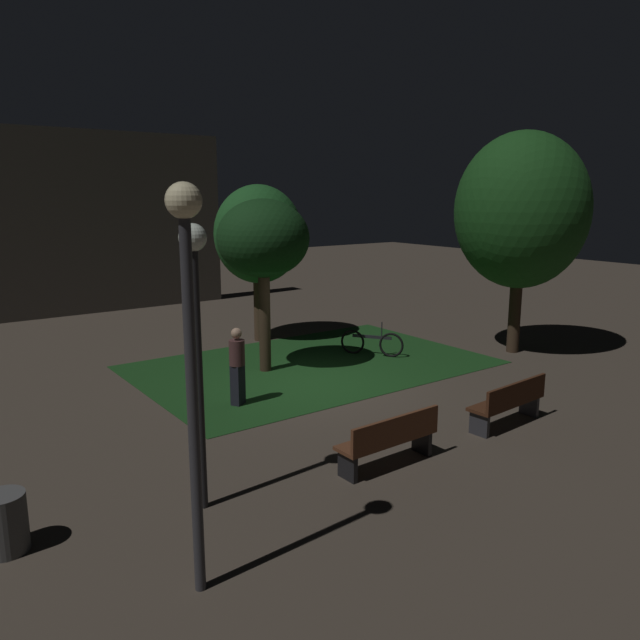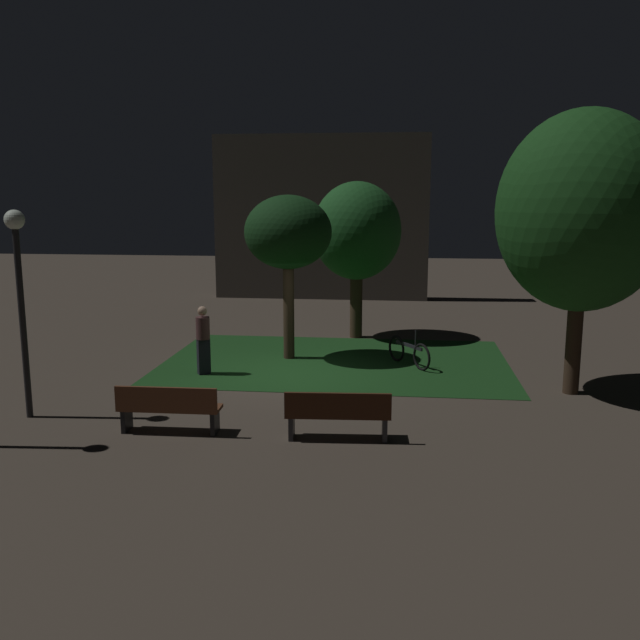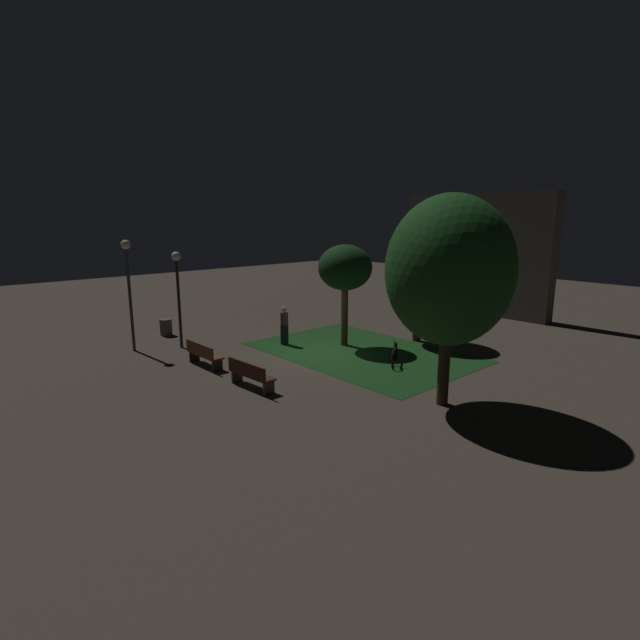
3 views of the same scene
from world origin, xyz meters
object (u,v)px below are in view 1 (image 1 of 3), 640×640
tree_tall_center (263,240)px  lamp_post_plaza_east (196,316)px  lamp_post_path_center (189,323)px  bench_front_right (510,401)px  bench_path_side (390,438)px  bicycle (372,343)px  trash_bin (4,523)px  pedestrian (237,365)px  tree_near_wall (258,235)px  tree_lawn_side (521,211)px

tree_tall_center → lamp_post_plaza_east: (-4.13, -5.21, -0.48)m
lamp_post_path_center → tree_tall_center: bearing=54.2°
tree_tall_center → lamp_post_path_center: size_ratio=0.95×
bench_front_right → lamp_post_path_center: lamp_post_path_center is taller
bench_path_side → bicycle: bearing=51.6°
tree_tall_center → trash_bin: tree_tall_center is taller
lamp_post_path_center → trash_bin: bearing=127.8°
bench_path_side → pedestrian: pedestrian is taller
tree_tall_center → lamp_post_plaza_east: 6.67m
bench_front_right → pedestrian: (-3.50, 4.00, 0.37)m
tree_tall_center → lamp_post_path_center: (-4.94, -6.84, -0.20)m
tree_near_wall → pedestrian: bearing=-125.2°
bench_path_side → bench_front_right: 2.98m
tree_lawn_side → bicycle: size_ratio=4.02×
tree_lawn_side → tree_tall_center: (-6.42, 2.39, -0.62)m
lamp_post_path_center → pedestrian: (3.21, 5.05, -2.13)m
tree_tall_center → bench_path_side: bearing=-101.7°
bench_front_right → bicycle: bicycle is taller
bench_front_right → tree_tall_center: (-1.78, 5.79, 2.69)m
bench_path_side → tree_tall_center: 6.50m
bench_front_right → tree_lawn_side: (4.65, 3.40, 3.31)m
bicycle → pedestrian: (-4.76, -1.35, 0.51)m
bicycle → lamp_post_path_center: bearing=-141.2°
tree_near_wall → pedestrian: size_ratio=2.80×
pedestrian → bench_path_side: bearing=-82.5°
tree_near_wall → tree_tall_center: bearing=-118.4°
tree_near_wall → bicycle: tree_near_wall is taller
pedestrian → bicycle: bearing=15.8°
tree_lawn_side → trash_bin: bearing=-169.5°
trash_bin → bicycle: bicycle is taller
bench_path_side → tree_tall_center: (1.20, 5.79, 2.69)m
tree_lawn_side → lamp_post_path_center: tree_lawn_side is taller
bench_front_right → trash_bin: 8.36m
bench_front_right → trash_bin: bench_front_right is taller
pedestrian → lamp_post_path_center: bearing=-122.5°
trash_bin → tree_lawn_side: bearing=10.5°
bench_front_right → tree_lawn_side: bearing=36.2°
lamp_post_plaza_east → trash_bin: (-2.39, 0.42, -2.33)m
tree_lawn_side → lamp_post_plaza_east: tree_lawn_side is taller
lamp_post_path_center → bicycle: bearing=38.8°
tree_tall_center → pedestrian: 3.40m
tree_near_wall → lamp_post_plaza_east: tree_near_wall is taller
trash_bin → bench_path_side: bearing=-10.6°
bench_front_right → lamp_post_plaza_east: bearing=174.4°
bench_front_right → trash_bin: bearing=173.1°
lamp_post_path_center → trash_bin: (-1.58, 2.04, -2.61)m
tree_lawn_side → bicycle: bearing=150.0°
bench_front_right → trash_bin: size_ratio=2.48×
tree_near_wall → trash_bin: tree_near_wall is taller
bench_path_side → lamp_post_path_center: 4.61m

